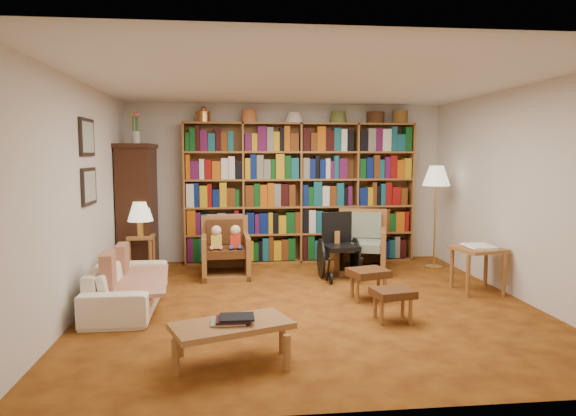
{
  "coord_description": "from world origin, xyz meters",
  "views": [
    {
      "loc": [
        -0.87,
        -5.69,
        1.71
      ],
      "look_at": [
        -0.18,
        0.6,
        1.05
      ],
      "focal_mm": 32.0,
      "sensor_mm": 36.0,
      "label": 1
    }
  ],
  "objects": [
    {
      "name": "coffee_table",
      "position": [
        -0.89,
        -1.6,
        0.3
      ],
      "size": [
        1.07,
        0.78,
        0.4
      ],
      "color": "olive",
      "rests_on": "floor"
    },
    {
      "name": "curio_cabinet",
      "position": [
        -2.25,
        2.0,
        0.95
      ],
      "size": [
        0.5,
        0.95,
        2.4
      ],
      "color": "#37190F",
      "rests_on": "floor"
    },
    {
      "name": "floor_lamp",
      "position": [
        2.15,
        1.65,
        1.33
      ],
      "size": [
        0.41,
        0.41,
        1.54
      ],
      "color": "gold",
      "rests_on": "floor"
    },
    {
      "name": "ceiling",
      "position": [
        0.0,
        0.0,
        2.5
      ],
      "size": [
        5.0,
        5.0,
        0.0
      ],
      "primitive_type": "plane",
      "rotation": [
        3.14,
        0.0,
        0.0
      ],
      "color": "white",
      "rests_on": "wall_back"
    },
    {
      "name": "wall_left",
      "position": [
        -2.5,
        0.0,
        1.25
      ],
      "size": [
        0.0,
        5.0,
        5.0
      ],
      "primitive_type": "plane",
      "rotation": [
        1.57,
        0.0,
        1.57
      ],
      "color": "silver",
      "rests_on": "floor"
    },
    {
      "name": "wall_back",
      "position": [
        0.0,
        2.5,
        1.25
      ],
      "size": [
        5.0,
        0.0,
        5.0
      ],
      "primitive_type": "plane",
      "rotation": [
        1.57,
        0.0,
        0.0
      ],
      "color": "silver",
      "rests_on": "floor"
    },
    {
      "name": "cushion_right",
      "position": [
        -2.18,
        -0.23,
        0.45
      ],
      "size": [
        0.17,
        0.42,
        0.41
      ],
      "primitive_type": "cube",
      "rotation": [
        0.0,
        0.0,
        0.11
      ],
      "color": "maroon",
      "rests_on": "sofa"
    },
    {
      "name": "side_table_papers",
      "position": [
        2.15,
        0.28,
        0.47
      ],
      "size": [
        0.64,
        0.64,
        0.59
      ],
      "color": "olive",
      "rests_on": "floor"
    },
    {
      "name": "wall_front",
      "position": [
        0.0,
        -2.5,
        1.25
      ],
      "size": [
        5.0,
        0.0,
        5.0
      ],
      "primitive_type": "plane",
      "rotation": [
        -1.57,
        0.0,
        0.0
      ],
      "color": "silver",
      "rests_on": "floor"
    },
    {
      "name": "wheelchair",
      "position": [
        0.59,
        1.22,
        0.41
      ],
      "size": [
        0.53,
        0.72,
        0.9
      ],
      "color": "black",
      "rests_on": "floor"
    },
    {
      "name": "wall_right",
      "position": [
        2.5,
        0.0,
        1.25
      ],
      "size": [
        0.0,
        5.0,
        5.0
      ],
      "primitive_type": "plane",
      "rotation": [
        1.57,
        0.0,
        -1.57
      ],
      "color": "silver",
      "rests_on": "floor"
    },
    {
      "name": "sofa",
      "position": [
        -2.05,
        0.12,
        0.25
      ],
      "size": [
        1.72,
        0.68,
        0.5
      ],
      "primitive_type": "imported",
      "rotation": [
        0.0,
        0.0,
        1.58
      ],
      "color": "white",
      "rests_on": "floor"
    },
    {
      "name": "framed_pictures",
      "position": [
        -2.48,
        0.3,
        1.62
      ],
      "size": [
        0.03,
        0.52,
        0.97
      ],
      "color": "black",
      "rests_on": "wall_left"
    },
    {
      "name": "table_lamp",
      "position": [
        -2.15,
        1.59,
        0.9
      ],
      "size": [
        0.35,
        0.35,
        0.48
      ],
      "color": "gold",
      "rests_on": "side_table_lamp"
    },
    {
      "name": "footstool_b",
      "position": [
        0.76,
        -0.7,
        0.27
      ],
      "size": [
        0.45,
        0.4,
        0.34
      ],
      "color": "#542C16",
      "rests_on": "floor"
    },
    {
      "name": "cushion_left",
      "position": [
        -2.18,
        0.47,
        0.45
      ],
      "size": [
        0.14,
        0.38,
        0.38
      ],
      "primitive_type": "cube",
      "rotation": [
        0.0,
        0.0,
        0.06
      ],
      "color": "maroon",
      "rests_on": "sofa"
    },
    {
      "name": "footstool_a",
      "position": [
        0.71,
        0.08,
        0.3
      ],
      "size": [
        0.52,
        0.47,
        0.37
      ],
      "color": "#542C16",
      "rests_on": "floor"
    },
    {
      "name": "floor",
      "position": [
        0.0,
        0.0,
        0.0
      ],
      "size": [
        5.0,
        5.0,
        0.0
      ],
      "primitive_type": "plane",
      "color": "#945516",
      "rests_on": "ground"
    },
    {
      "name": "bookshelf",
      "position": [
        0.2,
        2.33,
        1.17
      ],
      "size": [
        3.6,
        0.3,
        2.42
      ],
      "color": "olive",
      "rests_on": "floor"
    },
    {
      "name": "armchair_sage",
      "position": [
        0.99,
        1.61,
        0.34
      ],
      "size": [
        0.93,
        0.94,
        0.89
      ],
      "color": "olive",
      "rests_on": "floor"
    },
    {
      "name": "side_table_lamp",
      "position": [
        -2.15,
        1.59,
        0.41
      ],
      "size": [
        0.38,
        0.38,
        0.58
      ],
      "color": "olive",
      "rests_on": "floor"
    },
    {
      "name": "armchair_leather",
      "position": [
        -0.97,
        1.49,
        0.35
      ],
      "size": [
        0.69,
        0.74,
        0.85
      ],
      "color": "olive",
      "rests_on": "floor"
    },
    {
      "name": "sofa_throw",
      "position": [
        -2.0,
        0.12,
        0.3
      ],
      "size": [
        0.91,
        1.5,
        0.04
      ],
      "primitive_type": "cube",
      "rotation": [
        0.0,
        0.0,
        0.1
      ],
      "color": "beige",
      "rests_on": "sofa"
    }
  ]
}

